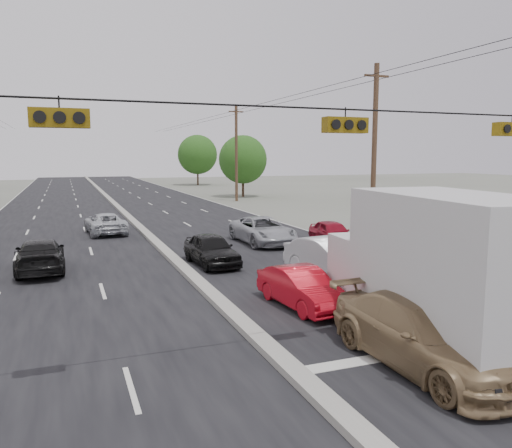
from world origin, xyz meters
The scene contains 18 objects.
ground centered at (0.00, 0.00, 0.00)m, with size 200.00×200.00×0.00m, color #606356.
road_surface centered at (0.00, 30.00, 0.00)m, with size 20.00×160.00×0.02m, color black.
center_median centered at (0.00, 30.00, 0.10)m, with size 0.50×160.00×0.20m, color gray.
utility_pole_right_b centered at (12.50, 15.00, 5.11)m, with size 1.60×0.30×10.00m.
utility_pole_right_c centered at (12.50, 40.00, 5.11)m, with size 1.60×0.30×10.00m.
traffic_signals centered at (1.40, 0.00, 5.49)m, with size 25.00×0.30×0.54m.
tree_right_mid centered at (15.00, 45.00, 4.34)m, with size 5.60×5.60×7.14m.
tree_right_far centered at (16.00, 70.00, 4.96)m, with size 6.40×6.40×8.16m.
box_truck centered at (4.14, -0.14, 1.99)m, with size 3.40×7.86×3.88m.
tan_sedan centered at (2.94, -1.23, 0.76)m, with size 2.14×5.25×1.52m, color olive.
red_sedan centered at (2.35, 3.80, 0.62)m, with size 1.32×3.79×1.25m, color red.
queue_car_a centered at (1.40, 10.81, 0.68)m, with size 1.61×4.01×1.37m, color black.
queue_car_b centered at (5.12, 6.72, 0.78)m, with size 1.66×4.75×1.56m, color silver.
queue_car_c centered at (5.51, 15.02, 0.72)m, with size 2.37×5.15×1.43m, color #9FA1A6.
queue_car_d centered at (9.60, 4.90, 0.71)m, with size 1.99×4.90×1.42m, color #111756.
queue_car_e centered at (8.78, 13.17, 0.65)m, with size 1.54×3.84×1.31m, color maroon.
oncoming_near centered at (-5.56, 12.10, 0.68)m, with size 1.89×4.65×1.35m, color black.
oncoming_far centered at (-2.25, 21.65, 0.64)m, with size 2.12×4.60×1.28m, color silver.
Camera 1 is at (-4.48, -9.95, 4.77)m, focal length 35.00 mm.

